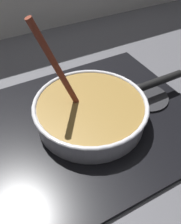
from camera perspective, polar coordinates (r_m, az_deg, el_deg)
name	(u,v)px	position (r m, az deg, el deg)	size (l,w,h in m)	color
ground	(97,209)	(0.52, 1.48, -22.16)	(2.40, 1.60, 0.04)	#4C4C51
hob_plate	(90,121)	(0.63, 0.00, -2.23)	(0.56, 0.48, 0.01)	black
burner_ring	(91,119)	(0.62, 0.00, -1.59)	(0.20, 0.20, 0.01)	#592D0C
spare_burner	(146,97)	(0.70, 13.25, 3.45)	(0.12, 0.12, 0.01)	#262628
cooking_pan	(91,110)	(0.60, 0.14, 0.43)	(0.44, 0.29, 0.28)	silver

